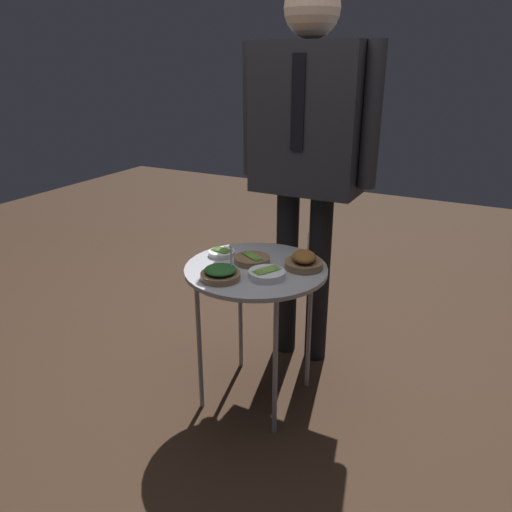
% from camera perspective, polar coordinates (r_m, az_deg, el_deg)
% --- Properties ---
extents(ground_plane, '(8.00, 8.00, 0.00)m').
position_cam_1_polar(ground_plane, '(2.43, -0.00, -15.61)').
color(ground_plane, black).
extents(serving_cart, '(0.60, 0.60, 0.65)m').
position_cam_1_polar(serving_cart, '(2.12, -0.00, -2.58)').
color(serving_cart, '#939399').
rests_on(serving_cart, ground_plane).
extents(bowl_asparagus_back_right, '(0.15, 0.15, 0.04)m').
position_cam_1_polar(bowl_asparagus_back_right, '(1.99, 1.24, -2.06)').
color(bowl_asparagus_back_right, silver).
rests_on(bowl_asparagus_back_right, serving_cart).
extents(bowl_spinach_back_left, '(0.16, 0.16, 0.14)m').
position_cam_1_polar(bowl_spinach_back_left, '(1.98, -4.08, -1.99)').
color(bowl_spinach_back_left, brown).
rests_on(bowl_spinach_back_left, serving_cart).
extents(bowl_asparagus_center, '(0.15, 0.15, 0.04)m').
position_cam_1_polar(bowl_asparagus_center, '(2.14, -0.45, -0.40)').
color(bowl_asparagus_center, brown).
rests_on(bowl_asparagus_center, serving_cart).
extents(bowl_roast_front_right, '(0.16, 0.16, 0.14)m').
position_cam_1_polar(bowl_roast_front_right, '(2.09, 5.49, -0.60)').
color(bowl_roast_front_right, brown).
rests_on(bowl_roast_front_right, serving_cart).
extents(bowl_asparagus_front_left, '(0.12, 0.12, 0.03)m').
position_cam_1_polar(bowl_asparagus_front_left, '(2.22, -3.94, 0.37)').
color(bowl_asparagus_front_left, white).
rests_on(bowl_asparagus_front_left, serving_cart).
extents(waiter_figure, '(0.66, 0.25, 1.78)m').
position_cam_1_polar(waiter_figure, '(2.34, 5.89, 13.20)').
color(waiter_figure, black).
rests_on(waiter_figure, ground_plane).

